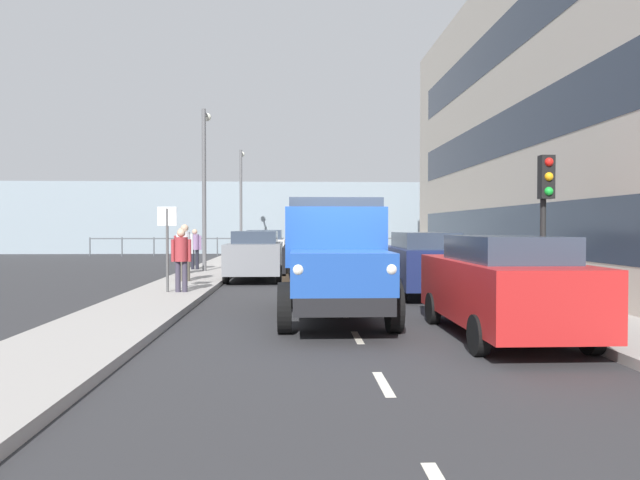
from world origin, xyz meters
name	(u,v)px	position (x,y,z in m)	size (l,w,h in m)	color
ground_plane	(326,281)	(0.00, -9.58, 0.00)	(80.00, 80.00, 0.00)	#2D2D30
sidewalk_left	(453,278)	(-4.44, -9.58, 0.07)	(2.09, 35.84, 0.15)	#9E9993
sidewalk_right	(196,279)	(4.44, -9.58, 0.07)	(2.09, 35.84, 0.15)	#9E9993
road_centreline_markings	(327,284)	(0.00, -8.65, 0.00)	(0.12, 30.78, 0.01)	silver
building_terrace	(610,117)	(-8.59, -7.14, 5.23)	(6.25, 25.43, 10.47)	beige
sea_horizon	(310,218)	(0.00, -30.50, 2.50)	(80.00, 0.80, 5.00)	#84939E
seawall_railing	(311,242)	(0.00, -26.90, 0.92)	(28.08, 0.08, 1.20)	#4C5156
truck_vintage_blue	(335,262)	(0.27, -1.16, 1.18)	(2.17, 5.64, 2.43)	black
car_red_kerbside_near	(502,285)	(-2.44, 0.69, 0.90)	(1.85, 4.48, 1.72)	#B21E1E
car_navy_kerbside_1	(423,263)	(-2.44, -5.33, 0.90)	(1.83, 4.26, 1.72)	navy
car_grey_oppositeside_0	(255,254)	(2.44, -10.14, 0.90)	(1.92, 4.35, 1.72)	slate
car_white_oppositeside_1	(265,248)	(2.44, -16.57, 0.90)	(1.95, 4.19, 1.72)	white
pedestrian_in_dark_coat	(181,255)	(4.05, -5.11, 1.13)	(0.53, 0.34, 1.67)	#383342
pedestrian_by_lamp	(185,248)	(4.53, -8.16, 1.21)	(0.53, 0.34, 1.80)	#4C473D
pedestrian_couple_b	(181,247)	(5.16, -10.88, 1.14)	(0.53, 0.34, 1.68)	black
pedestrian_with_bag	(195,246)	(5.09, -13.27, 1.10)	(0.53, 0.34, 1.63)	black
traffic_light_near	(545,198)	(-4.16, -1.57, 2.47)	(0.28, 0.41, 3.20)	black
lamp_post_promenade	(205,175)	(4.58, -12.64, 3.92)	(0.32, 1.14, 6.30)	#59595B
lamp_post_far	(241,193)	(4.26, -24.50, 3.91)	(0.32, 1.14, 6.29)	#59595B
street_sign	(167,234)	(4.42, -5.14, 1.68)	(0.50, 0.07, 2.25)	#4C4C4C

